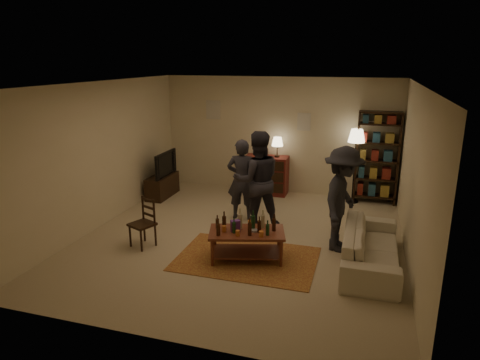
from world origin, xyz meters
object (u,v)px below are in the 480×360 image
at_px(coffee_table, 246,235).
at_px(sofa, 371,247).
at_px(tv_stand, 162,180).
at_px(person_right, 257,181).
at_px(dining_chair, 144,221).
at_px(person_by_sofa, 342,199).
at_px(floor_lamp, 356,141).
at_px(dresser, 266,174).
at_px(bookshelf, 377,157).
at_px(person_left, 242,180).

xyz_separation_m(coffee_table, sofa, (1.90, 0.36, -0.12)).
distance_m(tv_stand, person_right, 2.89).
bearing_deg(dining_chair, person_by_sofa, 37.15).
height_order(tv_stand, person_by_sofa, person_by_sofa).
relative_size(dining_chair, floor_lamp, 0.52).
relative_size(coffee_table, dresser, 0.96).
xyz_separation_m(coffee_table, dining_chair, (-1.80, 0.01, 0.02)).
bearing_deg(bookshelf, dining_chair, -136.70).
bearing_deg(person_right, coffee_table, 72.82).
xyz_separation_m(coffee_table, person_right, (-0.18, 1.35, 0.50)).
bearing_deg(person_left, sofa, 145.05).
bearing_deg(person_right, dining_chair, 14.90).
bearing_deg(floor_lamp, bookshelf, 15.98).
bearing_deg(coffee_table, person_right, 97.43).
height_order(floor_lamp, sofa, floor_lamp).
distance_m(coffee_table, person_by_sofa, 1.68).
height_order(dining_chair, dresser, dresser).
distance_m(bookshelf, person_left, 3.11).
height_order(tv_stand, sofa, tv_stand).
bearing_deg(bookshelf, person_left, -144.51).
height_order(coffee_table, bookshelf, bookshelf).
xyz_separation_m(bookshelf, person_by_sofa, (-0.55, -2.71, -0.16)).
distance_m(floor_lamp, sofa, 3.26).
xyz_separation_m(dining_chair, person_left, (1.21, 1.72, 0.36)).
relative_size(coffee_table, person_right, 0.71).
distance_m(tv_stand, dresser, 2.43).
distance_m(dresser, floor_lamp, 2.18).
distance_m(tv_stand, person_left, 2.35).
bearing_deg(dining_chair, person_right, 62.41).
height_order(dining_chair, bookshelf, bookshelf).
bearing_deg(tv_stand, person_left, -20.86).
height_order(dresser, person_left, person_left).
xyz_separation_m(floor_lamp, person_right, (-1.66, -2.06, -0.46)).
distance_m(bookshelf, floor_lamp, 0.59).
height_order(bookshelf, floor_lamp, bookshelf).
xyz_separation_m(dining_chair, floor_lamp, (3.29, 3.39, 0.94)).
bearing_deg(dresser, bookshelf, 1.57).
xyz_separation_m(person_left, person_by_sofa, (1.98, -0.91, 0.07)).
relative_size(sofa, person_right, 1.13).
bearing_deg(bookshelf, floor_lamp, -164.02).
bearing_deg(dresser, person_left, -93.00).
height_order(floor_lamp, person_right, person_right).
bearing_deg(sofa, tv_stand, 64.66).
distance_m(floor_lamp, person_right, 2.69).
relative_size(coffee_table, person_left, 0.81).
height_order(dining_chair, floor_lamp, floor_lamp).
relative_size(tv_stand, dresser, 0.78).
bearing_deg(person_by_sofa, sofa, -122.79).
height_order(bookshelf, person_right, bookshelf).
height_order(coffee_table, person_by_sofa, person_by_sofa).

